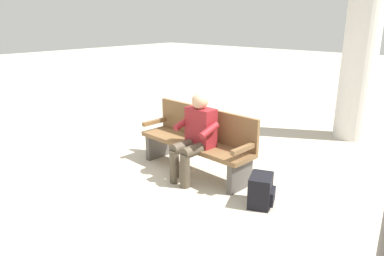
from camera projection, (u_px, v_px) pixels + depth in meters
The scene contains 5 objects.
ground_plane at pixel (195, 171), 5.17m from camera, with size 40.00×40.00×0.00m, color #B7AD99.
bench_near at pixel (198, 140), 5.08m from camera, with size 1.83×0.59×0.90m.
person_seated at pixel (195, 135), 4.77m from camera, with size 0.59×0.59×1.18m.
backpack at pixel (261, 191), 4.19m from camera, with size 0.37×0.41×0.37m.
support_pillar at pixel (364, 25), 6.08m from camera, with size 0.59×0.59×3.98m, color silver.
Camera 1 is at (-3.09, 3.62, 2.11)m, focal length 33.73 mm.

